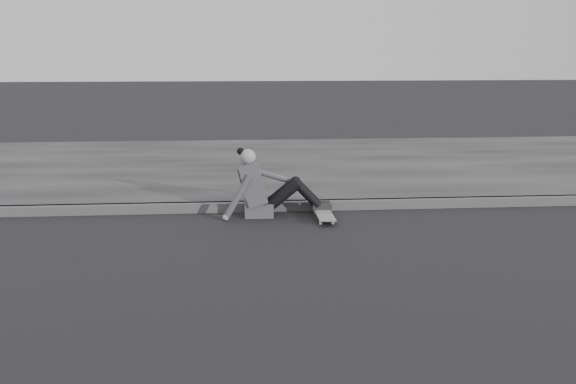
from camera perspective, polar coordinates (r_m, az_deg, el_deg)
The scene contains 5 objects.
ground at distance 6.35m, azimuth 15.53°, elevation -6.93°, with size 80.00×80.00×0.00m, color black.
curb at distance 8.70m, azimuth 9.77°, elevation -1.02°, with size 24.00×0.16×0.12m, color #494949.
sidewalk at distance 11.59m, azimuth 6.09°, elevation 2.44°, with size 24.00×6.00×0.12m, color #323232.
skateboard at distance 8.01m, azimuth 3.19°, elevation -1.94°, with size 0.20×0.78×0.09m.
seated_woman at distance 8.12m, azimuth -2.17°, elevation 0.36°, with size 1.38×0.46×0.88m.
Camera 1 is at (-2.15, -5.61, 2.06)m, focal length 40.00 mm.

